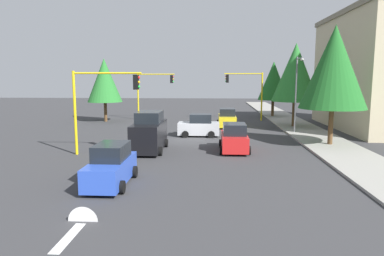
{
  "coord_description": "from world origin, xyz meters",
  "views": [
    {
      "loc": [
        28.84,
        1.62,
        5.12
      ],
      "look_at": [
        1.36,
        0.01,
        1.2
      ],
      "focal_mm": 33.05,
      "sensor_mm": 36.0,
      "label": 1
    }
  ],
  "objects_px": {
    "traffic_signal_near_right": "(101,96)",
    "street_lamp_curbside": "(297,86)",
    "traffic_signal_far_right": "(153,87)",
    "car_yellow": "(227,119)",
    "tree_roadside_near": "(334,67)",
    "delivery_van_black": "(149,133)",
    "car_blue": "(111,166)",
    "tree_roadside_mid": "(295,72)",
    "car_red": "(234,139)",
    "tree_roadside_far": "(273,81)",
    "car_silver": "(199,126)",
    "tree_opposite_side": "(104,80)",
    "traffic_signal_far_left": "(247,87)"
  },
  "relations": [
    {
      "from": "traffic_signal_near_right",
      "to": "tree_roadside_far",
      "type": "relative_size",
      "value": 0.77
    },
    {
      "from": "car_yellow",
      "to": "traffic_signal_far_right",
      "type": "bearing_deg",
      "value": -124.25
    },
    {
      "from": "traffic_signal_near_right",
      "to": "street_lamp_curbside",
      "type": "height_order",
      "value": "street_lamp_curbside"
    },
    {
      "from": "traffic_signal_near_right",
      "to": "tree_roadside_near",
      "type": "xyz_separation_m",
      "value": [
        -4.0,
        16.18,
        1.94
      ]
    },
    {
      "from": "street_lamp_curbside",
      "to": "car_blue",
      "type": "bearing_deg",
      "value": -37.64
    },
    {
      "from": "tree_opposite_side",
      "to": "car_yellow",
      "type": "xyz_separation_m",
      "value": [
        4.02,
        14.14,
        -3.92
      ]
    },
    {
      "from": "street_lamp_curbside",
      "to": "traffic_signal_far_right",
      "type": "bearing_deg",
      "value": -124.89
    },
    {
      "from": "delivery_van_black",
      "to": "tree_roadside_mid",
      "type": "bearing_deg",
      "value": 134.41
    },
    {
      "from": "street_lamp_curbside",
      "to": "delivery_van_black",
      "type": "bearing_deg",
      "value": -55.8
    },
    {
      "from": "tree_opposite_side",
      "to": "car_silver",
      "type": "xyz_separation_m",
      "value": [
        10.0,
        11.45,
        -3.92
      ]
    },
    {
      "from": "car_yellow",
      "to": "car_blue",
      "type": "bearing_deg",
      "value": -17.29
    },
    {
      "from": "tree_roadside_mid",
      "to": "car_red",
      "type": "bearing_deg",
      "value": -29.12
    },
    {
      "from": "tree_roadside_mid",
      "to": "delivery_van_black",
      "type": "height_order",
      "value": "tree_roadside_mid"
    },
    {
      "from": "delivery_van_black",
      "to": "car_blue",
      "type": "relative_size",
      "value": 1.14
    },
    {
      "from": "street_lamp_curbside",
      "to": "tree_roadside_near",
      "type": "xyz_separation_m",
      "value": [
        5.61,
        1.3,
        1.54
      ]
    },
    {
      "from": "traffic_signal_near_right",
      "to": "tree_roadside_near",
      "type": "height_order",
      "value": "tree_roadside_near"
    },
    {
      "from": "tree_opposite_side",
      "to": "car_red",
      "type": "xyz_separation_m",
      "value": [
        16.3,
        14.15,
        -3.92
      ]
    },
    {
      "from": "tree_roadside_near",
      "to": "tree_roadside_far",
      "type": "height_order",
      "value": "tree_roadside_near"
    },
    {
      "from": "traffic_signal_near_right",
      "to": "tree_roadside_mid",
      "type": "xyz_separation_m",
      "value": [
        -14.0,
        15.68,
        1.71
      ]
    },
    {
      "from": "street_lamp_curbside",
      "to": "car_silver",
      "type": "distance_m",
      "value": 9.54
    },
    {
      "from": "traffic_signal_near_right",
      "to": "car_yellow",
      "type": "relative_size",
      "value": 1.37
    },
    {
      "from": "tree_opposite_side",
      "to": "car_red",
      "type": "bearing_deg",
      "value": 40.97
    },
    {
      "from": "car_silver",
      "to": "tree_roadside_mid",
      "type": "bearing_deg",
      "value": 122.14
    },
    {
      "from": "traffic_signal_near_right",
      "to": "street_lamp_curbside",
      "type": "xyz_separation_m",
      "value": [
        -9.61,
        14.88,
        0.4
      ]
    },
    {
      "from": "tree_roadside_mid",
      "to": "delivery_van_black",
      "type": "bearing_deg",
      "value": -45.59
    },
    {
      "from": "delivery_van_black",
      "to": "car_red",
      "type": "bearing_deg",
      "value": 92.46
    },
    {
      "from": "traffic_signal_far_right",
      "to": "car_yellow",
      "type": "xyz_separation_m",
      "value": [
        6.02,
        8.84,
        -3.13
      ]
    },
    {
      "from": "tree_roadside_near",
      "to": "tree_opposite_side",
      "type": "distance_m",
      "value": 25.68
    },
    {
      "from": "tree_roadside_far",
      "to": "delivery_van_black",
      "type": "xyz_separation_m",
      "value": [
        22.55,
        -12.31,
        -3.45
      ]
    },
    {
      "from": "tree_roadside_mid",
      "to": "car_yellow",
      "type": "bearing_deg",
      "value": -89.86
    },
    {
      "from": "delivery_van_black",
      "to": "traffic_signal_far_left",
      "type": "bearing_deg",
      "value": 155.33
    },
    {
      "from": "tree_roadside_mid",
      "to": "car_yellow",
      "type": "xyz_separation_m",
      "value": [
        0.02,
        -6.86,
        -4.76
      ]
    },
    {
      "from": "traffic_signal_far_right",
      "to": "traffic_signal_far_left",
      "type": "bearing_deg",
      "value": 90.0
    },
    {
      "from": "car_red",
      "to": "tree_roadside_mid",
      "type": "bearing_deg",
      "value": 150.88
    },
    {
      "from": "tree_roadside_near",
      "to": "delivery_van_black",
      "type": "height_order",
      "value": "tree_roadside_near"
    },
    {
      "from": "tree_opposite_side",
      "to": "car_silver",
      "type": "height_order",
      "value": "tree_opposite_side"
    },
    {
      "from": "car_yellow",
      "to": "car_blue",
      "type": "xyz_separation_m",
      "value": [
        20.51,
        -6.38,
        -0.0
      ]
    },
    {
      "from": "traffic_signal_far_left",
      "to": "tree_roadside_far",
      "type": "relative_size",
      "value": 0.8
    },
    {
      "from": "tree_roadside_mid",
      "to": "street_lamp_curbside",
      "type": "bearing_deg",
      "value": -10.33
    },
    {
      "from": "car_yellow",
      "to": "traffic_signal_near_right",
      "type": "bearing_deg",
      "value": -32.24
    },
    {
      "from": "street_lamp_curbside",
      "to": "car_yellow",
      "type": "bearing_deg",
      "value": -125.8
    },
    {
      "from": "traffic_signal_far_right",
      "to": "tree_roadside_far",
      "type": "distance_m",
      "value": 15.73
    },
    {
      "from": "traffic_signal_far_right",
      "to": "tree_roadside_near",
      "type": "height_order",
      "value": "tree_roadside_near"
    },
    {
      "from": "tree_roadside_near",
      "to": "tree_roadside_far",
      "type": "relative_size",
      "value": 1.24
    },
    {
      "from": "street_lamp_curbside",
      "to": "car_yellow",
      "type": "relative_size",
      "value": 1.72
    },
    {
      "from": "delivery_van_black",
      "to": "car_blue",
      "type": "distance_m",
      "value": 8.0
    },
    {
      "from": "traffic_signal_far_left",
      "to": "tree_roadside_far",
      "type": "xyz_separation_m",
      "value": [
        -4.0,
        3.79,
        0.67
      ]
    },
    {
      "from": "traffic_signal_far_right",
      "to": "car_silver",
      "type": "distance_m",
      "value": 13.84
    },
    {
      "from": "delivery_van_black",
      "to": "car_yellow",
      "type": "xyz_separation_m",
      "value": [
        -12.54,
        5.95,
        -0.38
      ]
    },
    {
      "from": "delivery_van_black",
      "to": "traffic_signal_far_right",
      "type": "bearing_deg",
      "value": -171.16
    }
  ]
}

